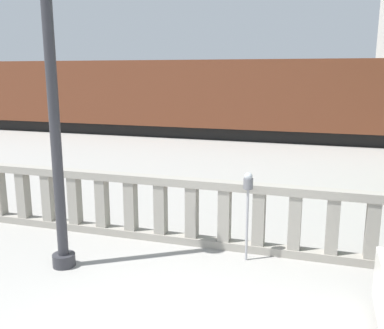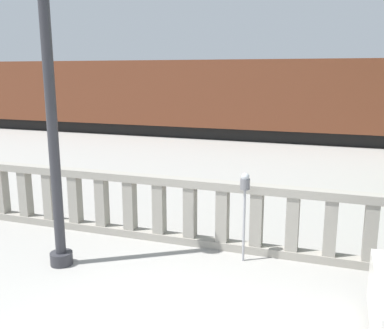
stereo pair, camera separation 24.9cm
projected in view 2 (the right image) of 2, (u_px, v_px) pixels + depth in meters
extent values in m
cube|color=gray|center=(222.00, 244.00, 7.44)|extent=(17.15, 0.24, 0.14)
cube|color=gray|center=(223.00, 186.00, 7.22)|extent=(17.15, 0.24, 0.14)
cube|color=gray|center=(2.00, 191.00, 8.84)|extent=(0.20, 0.20, 0.92)
cube|color=gray|center=(25.00, 194.00, 8.65)|extent=(0.20, 0.20, 0.92)
cube|color=gray|center=(50.00, 196.00, 8.46)|extent=(0.20, 0.20, 0.92)
cube|color=gray|center=(75.00, 199.00, 8.27)|extent=(0.20, 0.20, 0.92)
cube|color=gray|center=(102.00, 202.00, 8.08)|extent=(0.20, 0.20, 0.92)
cube|color=gray|center=(130.00, 205.00, 7.89)|extent=(0.20, 0.20, 0.92)
cube|color=gray|center=(159.00, 208.00, 7.71)|extent=(0.20, 0.20, 0.92)
cube|color=gray|center=(190.00, 212.00, 7.52)|extent=(0.20, 0.20, 0.92)
cube|color=gray|center=(222.00, 215.00, 7.33)|extent=(0.20, 0.20, 0.92)
cube|color=gray|center=(257.00, 219.00, 7.14)|extent=(0.20, 0.20, 0.92)
cube|color=gray|center=(292.00, 223.00, 6.95)|extent=(0.20, 0.20, 0.92)
cube|color=gray|center=(330.00, 228.00, 6.76)|extent=(0.20, 0.20, 0.92)
cube|color=gray|center=(371.00, 232.00, 6.57)|extent=(0.20, 0.20, 0.92)
cylinder|color=#2D2D33|center=(62.00, 258.00, 6.81)|extent=(0.35, 0.35, 0.20)
cylinder|color=#2D2D33|center=(51.00, 106.00, 6.30)|extent=(0.16, 0.16, 4.63)
cylinder|color=#99999E|center=(244.00, 226.00, 6.84)|extent=(0.04, 0.04, 1.20)
cylinder|color=slate|center=(245.00, 184.00, 6.69)|extent=(0.15, 0.15, 0.17)
sphere|color=#B2B7BC|center=(245.00, 177.00, 6.66)|extent=(0.13, 0.13, 0.13)
cube|color=black|center=(213.00, 130.00, 20.43)|extent=(26.84, 2.26, 0.55)
cube|color=brown|center=(214.00, 93.00, 20.05)|extent=(27.39, 2.83, 2.97)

